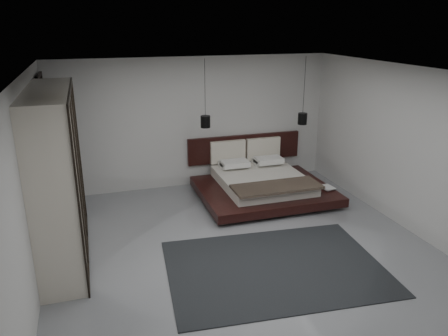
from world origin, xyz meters
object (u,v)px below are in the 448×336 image
object	(u,v)px
lattice_screen	(48,145)
pendant_left	(205,122)
pendant_right	(302,119)
rug	(275,267)
bed	(261,183)
wardrobe	(58,177)

from	to	relation	value
lattice_screen	pendant_left	distance (m)	3.02
lattice_screen	pendant_right	bearing A→B (deg)	-1.50
lattice_screen	pendant_left	bearing A→B (deg)	-2.58
pendant_right	lattice_screen	bearing A→B (deg)	178.50
pendant_right	rug	world-z (taller)	pendant_right
lattice_screen	bed	xyz separation A→B (m)	(4.09, -0.54, -1.02)
bed	pendant_right	world-z (taller)	pendant_right
pendant_left	rug	xyz separation A→B (m)	(0.21, -3.12, -1.56)
lattice_screen	pendant_right	size ratio (longest dim) A/B	1.81
lattice_screen	pendant_right	distance (m)	5.17
bed	rug	bearing A→B (deg)	-107.85
bed	pendant_left	bearing A→B (deg)	159.67
bed	rug	xyz separation A→B (m)	(-0.87, -2.71, -0.27)
lattice_screen	pendant_left	world-z (taller)	pendant_left
bed	rug	world-z (taller)	bed
pendant_right	rug	size ratio (longest dim) A/B	0.45
pendant_left	pendant_right	xyz separation A→B (m)	(2.16, 0.00, -0.08)
pendant_left	pendant_right	bearing A→B (deg)	0.00
pendant_left	bed	bearing A→B (deg)	-20.33
bed	wardrobe	xyz separation A→B (m)	(-3.84, -1.36, 1.02)
bed	pendant_right	xyz separation A→B (m)	(1.08, 0.40, 1.21)
pendant_left	rug	distance (m)	3.49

